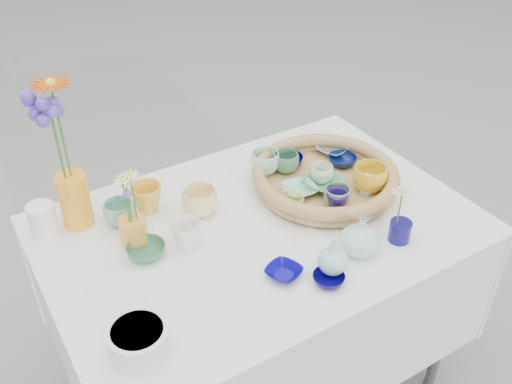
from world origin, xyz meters
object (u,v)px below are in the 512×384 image
bud_vase_seafoam (361,236)px  tall_vase_yellow (75,200)px  display_table (259,383)px  wicker_tray (325,178)px

bud_vase_seafoam → tall_vase_yellow: 0.83m
display_table → bud_vase_seafoam: size_ratio=10.86×
tall_vase_yellow → bud_vase_seafoam: bearing=-40.7°
display_table → tall_vase_yellow: 1.01m
display_table → tall_vase_yellow: bearing=147.8°
wicker_tray → tall_vase_yellow: (-0.74, 0.24, 0.05)m
display_table → bud_vase_seafoam: bud_vase_seafoam is taller
wicker_tray → tall_vase_yellow: tall_vase_yellow is taller
bud_vase_seafoam → tall_vase_yellow: size_ratio=0.69×
tall_vase_yellow → wicker_tray: bearing=-17.8°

